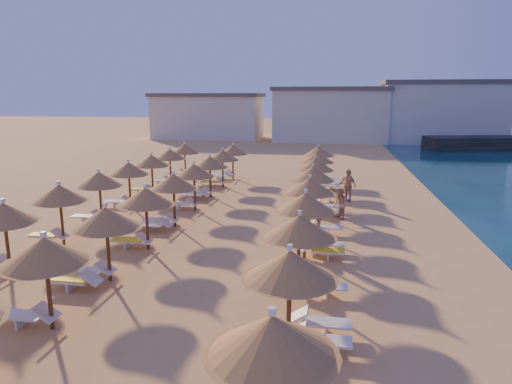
% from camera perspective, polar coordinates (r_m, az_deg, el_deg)
% --- Properties ---
extents(ground, '(220.00, 220.00, 0.00)m').
position_cam_1_polar(ground, '(19.72, -1.34, -6.09)').
color(ground, tan).
rests_on(ground, ground).
extents(hotel_blocks, '(47.59, 9.61, 8.10)m').
position_cam_1_polar(hotel_blocks, '(64.55, 9.40, 9.61)').
color(hotel_blocks, silver).
rests_on(hotel_blocks, ground).
extents(parasol_row_east, '(2.34, 31.85, 2.70)m').
position_cam_1_polar(parasol_row_east, '(18.77, 6.48, -0.30)').
color(parasol_row_east, brown).
rests_on(parasol_row_east, ground).
extents(parasol_row_west, '(2.34, 31.85, 2.70)m').
position_cam_1_polar(parasol_row_west, '(20.08, -11.83, 0.32)').
color(parasol_row_west, brown).
rests_on(parasol_row_west, ground).
extents(parasol_row_inland, '(2.34, 25.29, 2.70)m').
position_cam_1_polar(parasol_row_inland, '(24.52, -17.23, 2.11)').
color(parasol_row_inland, brown).
rests_on(parasol_row_inland, ground).
extents(loungers, '(13.11, 30.06, 0.66)m').
position_cam_1_polar(loungers, '(20.52, -7.12, -4.45)').
color(loungers, white).
rests_on(loungers, ground).
extents(beachgoer_a, '(0.48, 0.71, 1.90)m').
position_cam_1_polar(beachgoer_a, '(17.91, 7.66, -4.88)').
color(beachgoer_a, tan).
rests_on(beachgoer_a, ground).
extents(beachgoer_b, '(0.88, 0.95, 1.58)m').
position_cam_1_polar(beachgoer_b, '(23.28, 10.49, -1.47)').
color(beachgoer_b, tan).
rests_on(beachgoer_b, ground).
extents(beachgoer_c, '(1.16, 1.08, 1.91)m').
position_cam_1_polar(beachgoer_c, '(27.34, 11.40, 0.84)').
color(beachgoer_c, tan).
rests_on(beachgoer_c, ground).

